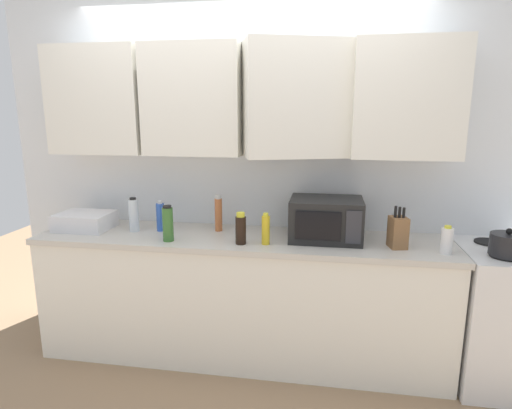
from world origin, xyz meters
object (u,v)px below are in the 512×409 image
Objects in this scene: microwave at (326,219)px; dish_rack at (85,221)px; knife_block at (398,232)px; bottle_spice_jar at (218,214)px; bottle_white_jar at (447,241)px; bottle_clear_tall at (134,215)px; bottle_blue_cleaner at (160,217)px; bottle_green_oil at (168,224)px; kettle at (507,245)px; bottle_yellow_mustard at (266,230)px; bottle_soy_dark at (241,229)px.

dish_rack is (-1.75, -0.03, -0.08)m from microwave.
microwave is 1.76m from dish_rack.
knife_block is 1.03× the size of bottle_spice_jar.
knife_block is 0.29m from bottle_white_jar.
bottle_clear_tall is (0.39, 0.00, 0.06)m from dish_rack.
bottle_spice_jar is (0.60, 0.11, 0.01)m from bottle_clear_tall.
bottle_white_jar is (0.28, -0.08, -0.02)m from knife_block.
microwave is 1.18m from bottle_blue_cleaner.
bottle_green_oil is at bearing -132.48° from bottle_spice_jar.
bottle_clear_tall reaches higher than bottle_white_jar.
knife_block is 1.24m from bottle_spice_jar.
bottle_clear_tall is at bearing -169.50° from bottle_spice_jar.
dish_rack is (-2.82, 0.16, -0.02)m from kettle.
bottle_white_jar is at bearing -0.34° from bottle_yellow_mustard.
bottle_green_oil is at bearing -175.98° from knife_block.
microwave is 0.75m from bottle_white_jar.
bottle_white_jar is at bearing -15.30° from knife_block.
bottle_yellow_mustard is (0.98, -0.15, -0.02)m from bottle_clear_tall.
bottle_soy_dark is at bearing -179.38° from bottle_white_jar.
kettle is 0.34m from bottle_white_jar.
knife_block is at bearing -4.18° from bottle_blue_cleaner.
bottle_soy_dark is at bearing -179.79° from kettle.
bottle_soy_dark is (0.22, -0.28, -0.03)m from bottle_spice_jar.
bottle_soy_dark is at bearing -51.74° from bottle_spice_jar.
bottle_soy_dark is at bearing -11.64° from bottle_clear_tall.
bottle_clear_tall reaches higher than bottle_green_oil.
dish_rack is 1.53× the size of bottle_clear_tall.
bottle_clear_tall is 1.17× the size of bottle_soy_dark.
bottle_yellow_mustard is 1.11m from bottle_white_jar.
bottle_blue_cleaner is 1.05× the size of bottle_soy_dark.
bottle_yellow_mustard reaches higher than kettle.
bottle_soy_dark reaches higher than bottle_yellow_mustard.
bottle_yellow_mustard is at bearing -155.35° from microwave.
bottle_blue_cleaner is 0.67m from bottle_soy_dark.
microwave is 1.97× the size of bottle_green_oil.
bottle_soy_dark reaches higher than dish_rack.
microwave reaches higher than kettle.
kettle is 1.62m from bottle_soy_dark.
bottle_green_oil is (-0.65, -0.04, 0.02)m from bottle_yellow_mustard.
dish_rack is 1.56× the size of bottle_green_oil.
bottle_clear_tall is 1.40× the size of bottle_white_jar.
bottle_white_jar is (-0.34, 0.01, 0.01)m from kettle.
kettle reaches higher than dish_rack.
kettle is 0.52× the size of dish_rack.
bottle_clear_tall is 1.19× the size of bottle_yellow_mustard.
dish_rack is at bearing 173.94° from bottle_yellow_mustard.
bottle_spice_jar reaches higher than dish_rack.
bottle_clear_tall reaches higher than kettle.
bottle_soy_dark is at bearing -160.20° from microwave.
microwave reaches higher than bottle_green_oil.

